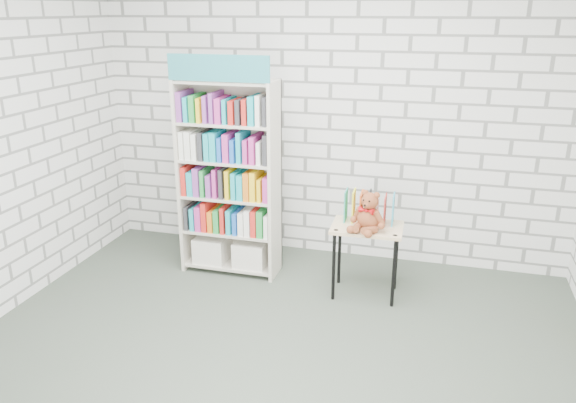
# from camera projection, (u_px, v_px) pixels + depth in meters

# --- Properties ---
(ground) EXTENTS (4.50, 4.50, 0.00)m
(ground) POSITION_uv_depth(u_px,v_px,m) (268.00, 364.00, 3.90)
(ground) COLOR #3F483D
(ground) RESTS_ON ground
(room_shell) EXTENTS (4.52, 4.02, 2.81)m
(room_shell) POSITION_uv_depth(u_px,v_px,m) (264.00, 108.00, 3.32)
(room_shell) COLOR silver
(room_shell) RESTS_ON ground
(bookshelf) EXTENTS (0.89, 0.34, 1.99)m
(bookshelf) POSITION_uv_depth(u_px,v_px,m) (229.00, 177.00, 5.03)
(bookshelf) COLOR beige
(bookshelf) RESTS_ON ground
(display_table) EXTENTS (0.60, 0.42, 0.63)m
(display_table) POSITION_uv_depth(u_px,v_px,m) (367.00, 236.00, 4.69)
(display_table) COLOR #D6AE80
(display_table) RESTS_ON ground
(table_books) EXTENTS (0.41, 0.19, 0.24)m
(table_books) POSITION_uv_depth(u_px,v_px,m) (369.00, 209.00, 4.70)
(table_books) COLOR teal
(table_books) RESTS_ON display_table
(teddy_bear) EXTENTS (0.30, 0.30, 0.33)m
(teddy_bear) POSITION_uv_depth(u_px,v_px,m) (368.00, 215.00, 4.53)
(teddy_bear) COLOR brown
(teddy_bear) RESTS_ON display_table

